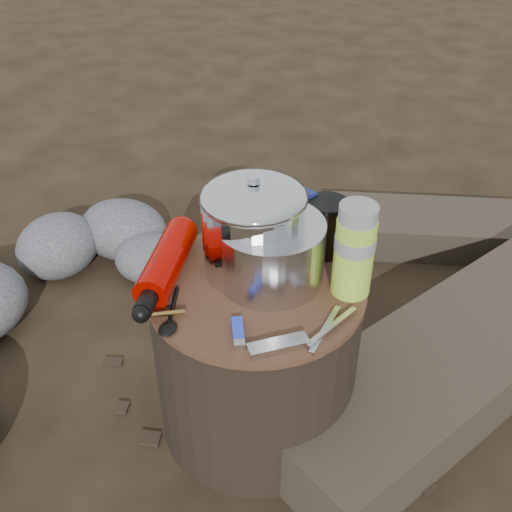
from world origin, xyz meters
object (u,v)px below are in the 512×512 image
at_px(fuel_bottle, 167,262).
at_px(thermos, 354,251).
at_px(travel_mug, 326,227).
at_px(camping_pot, 254,227).
at_px(stump, 256,356).

height_order(fuel_bottle, thermos, thermos).
bearing_deg(thermos, fuel_bottle, -163.01).
distance_m(thermos, travel_mug, 0.14).
height_order(camping_pot, thermos, camping_pot).
bearing_deg(travel_mug, thermos, -49.68).
bearing_deg(thermos, camping_pot, -175.98).
height_order(fuel_bottle, travel_mug, travel_mug).
height_order(stump, fuel_bottle, fuel_bottle).
height_order(camping_pot, fuel_bottle, camping_pot).
bearing_deg(stump, fuel_bottle, -164.60).
xyz_separation_m(fuel_bottle, thermos, (0.36, 0.11, 0.06)).
relative_size(fuel_bottle, thermos, 1.51).
distance_m(camping_pot, travel_mug, 0.17).
xyz_separation_m(camping_pot, fuel_bottle, (-0.15, -0.09, -0.07)).
bearing_deg(camping_pot, fuel_bottle, -148.11).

